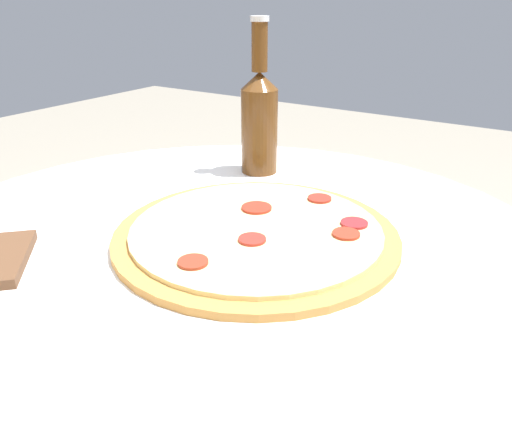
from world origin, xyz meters
TOP-DOWN VIEW (x-y plane):
  - table at (0.00, 0.00)m, footprint 0.87×0.87m
  - pizza at (-0.03, -0.03)m, footprint 0.36×0.36m
  - beer_bottle at (0.11, -0.26)m, footprint 0.06×0.06m

SIDE VIEW (x-z plane):
  - table at x=0.00m, z-range 0.18..0.92m
  - pizza at x=-0.03m, z-range 0.74..0.76m
  - beer_bottle at x=0.11m, z-range 0.71..0.96m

